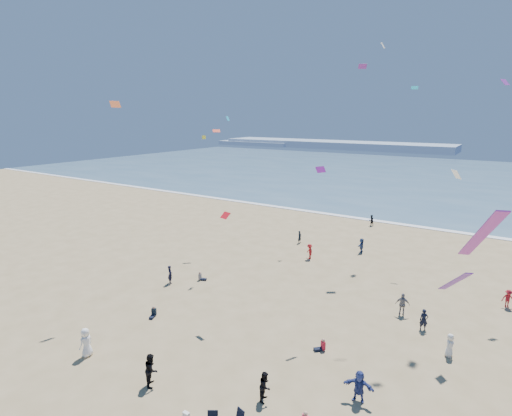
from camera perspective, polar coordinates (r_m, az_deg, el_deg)
The scene contains 9 objects.
ground at distance 24.88m, azimuth -15.58°, elevation -25.14°, with size 220.00×220.00×0.00m, color tan.
ocean at distance 109.53m, azimuth 24.83°, elevation 3.90°, with size 220.00×100.00×0.06m, color #476B84.
surf_line at distance 61.30m, azimuth 17.63°, elevation -1.88°, with size 220.00×1.20×0.08m, color white.
headland_far at distance 197.79m, azimuth 10.81°, elevation 8.90°, with size 110.00×20.00×3.20m, color #7A8EA8.
headland_near at distance 212.05m, azimuth 0.12°, elevation 9.23°, with size 40.00×14.00×2.00m, color #7A8EA8.
standing_flyers at distance 32.69m, azimuth 8.65°, elevation -13.12°, with size 27.29×45.83×1.95m.
seated_group at distance 27.07m, azimuth -4.71°, elevation -20.08°, with size 17.43×22.62×0.84m.
white_tote at distance 23.32m, azimuth -9.93°, elevation -27.20°, with size 0.35×0.20×0.40m, color white.
kites_aloft at distance 26.76m, azimuth 19.40°, elevation 11.08°, with size 40.98×42.88×29.46m.
Camera 1 is at (15.31, -12.39, 15.20)m, focal length 28.00 mm.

